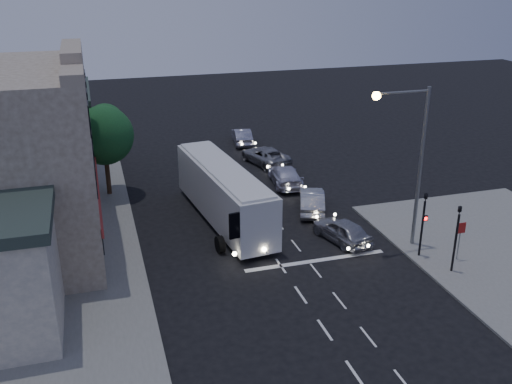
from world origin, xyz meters
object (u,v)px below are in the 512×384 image
object	(u,v)px
tour_bus	(224,192)
car_sedan_b	(285,175)
car_suv	(342,230)
car_sedan_c	(265,156)
traffic_signal_main	(424,217)
car_sedan_a	(312,200)
street_tree	(103,133)
regulatory_sign	(460,235)
traffic_signal_side	(457,231)
streetlight	(412,150)
car_extra	(242,136)

from	to	relation	value
tour_bus	car_sedan_b	distance (m)	7.71
car_suv	car_sedan_c	world-z (taller)	car_suv
car_sedan_b	traffic_signal_main	distance (m)	13.27
car_sedan_a	street_tree	distance (m)	14.64
car_sedan_a	regulatory_sign	bearing A→B (deg)	139.85
car_sedan_a	regulatory_sign	world-z (taller)	regulatory_sign
traffic_signal_side	streetlight	world-z (taller)	streetlight
car_sedan_a	car_extra	bearing A→B (deg)	-68.72
car_sedan_b	regulatory_sign	bearing A→B (deg)	117.15
car_suv	car_extra	world-z (taller)	car_suv
traffic_signal_side	car_extra	bearing A→B (deg)	99.77
streetlight	traffic_signal_main	bearing A→B (deg)	-79.80
car_suv	car_sedan_b	distance (m)	9.69
car_suv	car_sedan_a	world-z (taller)	car_sedan_a
car_sedan_a	tour_bus	bearing A→B (deg)	18.78
traffic_signal_side	car_sedan_b	bearing A→B (deg)	105.45
car_sedan_c	traffic_signal_main	size ratio (longest dim) A/B	1.20
car_sedan_b	traffic_signal_main	world-z (taller)	traffic_signal_main
tour_bus	car_sedan_b	xyz separation A→B (m)	(5.77, 4.96, -1.24)
car_suv	streetlight	size ratio (longest dim) A/B	0.45
tour_bus	traffic_signal_side	distance (m)	13.84
car_suv	traffic_signal_side	xyz separation A→B (m)	(3.96, -5.00, 1.73)
traffic_signal_main	traffic_signal_side	bearing A→B (deg)	-70.51
car_sedan_c	car_extra	xyz separation A→B (m)	(-0.34, 5.89, 0.01)
streetlight	traffic_signal_side	bearing A→B (deg)	-74.30
car_suv	traffic_signal_side	size ratio (longest dim) A/B	0.99
car_sedan_a	car_extra	xyz separation A→B (m)	(-0.39, 15.88, -0.03)
tour_bus	traffic_signal_main	size ratio (longest dim) A/B	2.90
car_sedan_a	car_sedan_b	distance (m)	5.07
car_sedan_b	traffic_signal_main	bearing A→B (deg)	111.72
tour_bus	traffic_signal_main	world-z (taller)	traffic_signal_main
traffic_signal_side	car_sedan_a	bearing A→B (deg)	112.55
tour_bus	street_tree	size ratio (longest dim) A/B	1.92
tour_bus	car_sedan_a	bearing A→B (deg)	-7.82
tour_bus	streetlight	distance (m)	11.55
tour_bus	street_tree	bearing A→B (deg)	129.07
tour_bus	traffic_signal_side	size ratio (longest dim) A/B	2.90
car_sedan_b	street_tree	bearing A→B (deg)	-0.10
car_sedan_a	traffic_signal_main	size ratio (longest dim) A/B	1.07
car_sedan_b	regulatory_sign	distance (m)	14.66
car_sedan_c	traffic_signal_side	bearing A→B (deg)	86.31
traffic_signal_side	regulatory_sign	world-z (taller)	traffic_signal_side
traffic_signal_main	regulatory_sign	bearing A→B (deg)	-30.84
tour_bus	street_tree	xyz separation A→B (m)	(-6.67, 6.49, 2.56)
car_sedan_b	traffic_signal_side	bearing A→B (deg)	112.36
car_sedan_c	car_sedan_a	bearing A→B (deg)	74.95
tour_bus	car_extra	xyz separation A→B (m)	(5.44, 15.77, -1.24)
car_extra	streetlight	size ratio (longest dim) A/B	0.47
car_sedan_b	car_extra	xyz separation A→B (m)	(-0.33, 10.81, -0.00)
car_suv	street_tree	xyz separation A→B (m)	(-12.55, 11.22, 3.80)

